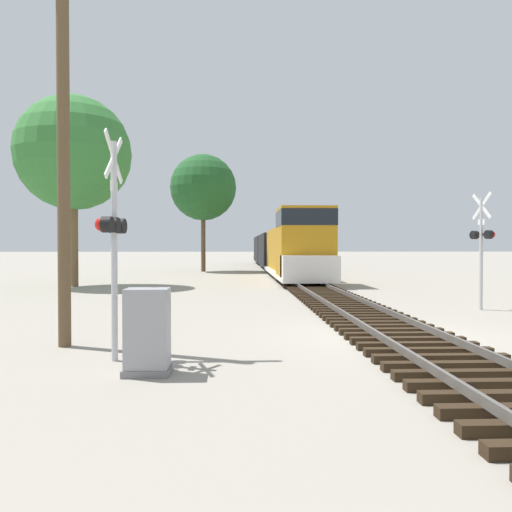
# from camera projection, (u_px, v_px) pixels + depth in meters

# --- Properties ---
(ground_plane) EXTENTS (400.00, 400.00, 0.00)m
(ground_plane) POSITION_uv_depth(u_px,v_px,m) (395.00, 337.00, 12.10)
(ground_plane) COLOR gray
(rail_track_bed) EXTENTS (2.60, 160.00, 0.31)m
(rail_track_bed) POSITION_uv_depth(u_px,v_px,m) (395.00, 331.00, 12.10)
(rail_track_bed) COLOR black
(rail_track_bed) RESTS_ON ground
(freight_train) EXTENTS (3.02, 43.74, 4.36)m
(freight_train) POSITION_uv_depth(u_px,v_px,m) (278.00, 250.00, 46.03)
(freight_train) COLOR #B77A14
(freight_train) RESTS_ON ground
(crossing_signal_near) EXTENTS (0.41, 1.01, 4.36)m
(crossing_signal_near) POSITION_uv_depth(u_px,v_px,m) (113.00, 231.00, 9.52)
(crossing_signal_near) COLOR #B7B7BC
(crossing_signal_near) RESTS_ON ground
(crossing_signal_far) EXTENTS (0.51, 1.01, 4.05)m
(crossing_signal_far) POSITION_uv_depth(u_px,v_px,m) (482.00, 241.00, 17.22)
(crossing_signal_far) COLOR #B7B7BC
(crossing_signal_far) RESTS_ON ground
(relay_cabinet) EXTENTS (0.81, 0.60, 1.48)m
(relay_cabinet) POSITION_uv_depth(u_px,v_px,m) (147.00, 332.00, 8.53)
(relay_cabinet) COLOR slate
(relay_cabinet) RESTS_ON ground
(utility_pole) EXTENTS (1.80, 0.27, 8.67)m
(utility_pole) POSITION_uv_depth(u_px,v_px,m) (63.00, 142.00, 10.86)
(utility_pole) COLOR brown
(utility_pole) RESTS_ON ground
(tree_far_right) EXTENTS (6.22, 6.22, 10.42)m
(tree_far_right) POSITION_uv_depth(u_px,v_px,m) (73.00, 153.00, 27.23)
(tree_far_right) COLOR brown
(tree_far_right) RESTS_ON ground
(tree_mid_background) EXTENTS (5.77, 5.77, 10.25)m
(tree_mid_background) POSITION_uv_depth(u_px,v_px,m) (203.00, 188.00, 43.61)
(tree_mid_background) COLOR brown
(tree_mid_background) RESTS_ON ground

